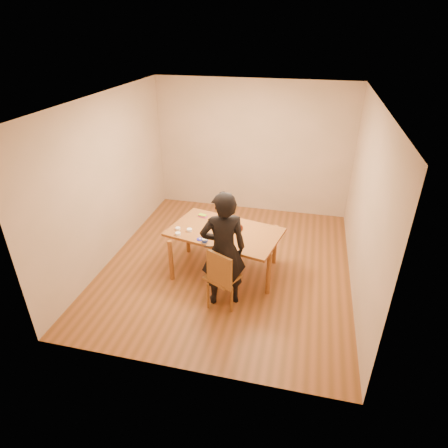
% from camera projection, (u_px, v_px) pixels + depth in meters
% --- Properties ---
extents(room_shell, '(4.00, 4.50, 2.70)m').
position_uv_depth(room_shell, '(233.00, 183.00, 6.00)').
color(room_shell, brown).
rests_on(room_shell, ground).
extents(dining_table, '(1.87, 1.35, 0.04)m').
position_uv_depth(dining_table, '(225.00, 232.00, 5.84)').
color(dining_table, brown).
rests_on(dining_table, floor).
extents(dining_chair, '(0.54, 0.54, 0.04)m').
position_uv_depth(dining_chair, '(223.00, 277.00, 5.28)').
color(dining_chair, brown).
rests_on(dining_chair, floor).
extents(cake_plate, '(0.31, 0.31, 0.02)m').
position_uv_depth(cake_plate, '(233.00, 228.00, 5.89)').
color(cake_plate, red).
rests_on(cake_plate, dining_table).
extents(cake, '(0.19, 0.19, 0.06)m').
position_uv_depth(cake, '(233.00, 226.00, 5.87)').
color(cake, white).
rests_on(cake, cake_plate).
extents(frosting_dome, '(0.19, 0.19, 0.03)m').
position_uv_depth(frosting_dome, '(233.00, 223.00, 5.85)').
color(frosting_dome, white).
rests_on(frosting_dome, cake).
extents(frosting_tub, '(0.08, 0.08, 0.07)m').
position_uv_depth(frosting_tub, '(205.00, 241.00, 5.50)').
color(frosting_tub, white).
rests_on(frosting_tub, dining_table).
extents(frosting_lid, '(0.10, 0.10, 0.01)m').
position_uv_depth(frosting_lid, '(200.00, 239.00, 5.60)').
color(frosting_lid, '#1A19A3').
rests_on(frosting_lid, dining_table).
extents(frosting_dollop, '(0.04, 0.04, 0.02)m').
position_uv_depth(frosting_dollop, '(200.00, 238.00, 5.60)').
color(frosting_dollop, white).
rests_on(frosting_dollop, frosting_lid).
extents(ramekin_green, '(0.08, 0.08, 0.04)m').
position_uv_depth(ramekin_green, '(178.00, 234.00, 5.71)').
color(ramekin_green, white).
rests_on(ramekin_green, dining_table).
extents(ramekin_yellow, '(0.08, 0.08, 0.04)m').
position_uv_depth(ramekin_yellow, '(189.00, 230.00, 5.82)').
color(ramekin_yellow, white).
rests_on(ramekin_yellow, dining_table).
extents(ramekin_multi, '(0.08, 0.08, 0.04)m').
position_uv_depth(ramekin_multi, '(178.00, 229.00, 5.86)').
color(ramekin_multi, white).
rests_on(ramekin_multi, dining_table).
extents(candy_box_pink, '(0.15, 0.10, 0.02)m').
position_uv_depth(candy_box_pink, '(203.00, 216.00, 6.25)').
color(candy_box_pink, '#D63265').
rests_on(candy_box_pink, dining_table).
extents(candy_box_green, '(0.14, 0.09, 0.02)m').
position_uv_depth(candy_box_green, '(203.00, 215.00, 6.24)').
color(candy_box_green, green).
rests_on(candy_box_green, candy_box_pink).
extents(spatula, '(0.15, 0.06, 0.01)m').
position_uv_depth(spatula, '(209.00, 247.00, 5.42)').
color(spatula, black).
rests_on(spatula, dining_table).
extents(person, '(0.74, 0.61, 1.74)m').
position_uv_depth(person, '(223.00, 250.00, 5.12)').
color(person, black).
rests_on(person, floor).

